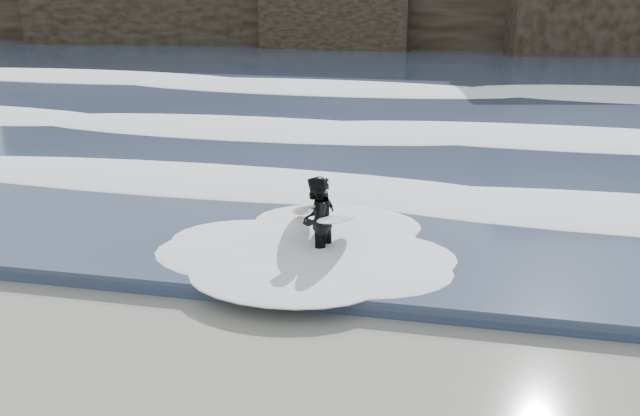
# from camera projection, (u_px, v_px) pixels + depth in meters

# --- Properties ---
(sea) EXTENTS (90.00, 52.00, 0.30)m
(sea) POSITION_uv_depth(u_px,v_px,m) (444.00, 80.00, 35.68)
(sea) COLOR #2D3853
(sea) RESTS_ON ground
(foam_near) EXTENTS (60.00, 3.20, 0.20)m
(foam_near) POSITION_uv_depth(u_px,v_px,m) (401.00, 189.00, 17.07)
(foam_near) COLOR white
(foam_near) RESTS_ON sea
(foam_mid) EXTENTS (60.00, 4.00, 0.24)m
(foam_mid) POSITION_uv_depth(u_px,v_px,m) (423.00, 128.00, 23.55)
(foam_mid) COLOR white
(foam_mid) RESTS_ON sea
(foam_far) EXTENTS (60.00, 4.80, 0.30)m
(foam_far) POSITION_uv_depth(u_px,v_px,m) (439.00, 86.00, 31.88)
(foam_far) COLOR white
(foam_far) RESTS_ON sea
(surfer_left) EXTENTS (1.21, 2.12, 1.54)m
(surfer_left) POSITION_uv_depth(u_px,v_px,m) (318.00, 213.00, 14.23)
(surfer_left) COLOR black
(surfer_left) RESTS_ON ground
(surfer_right) EXTENTS (1.19, 1.96, 1.72)m
(surfer_right) POSITION_uv_depth(u_px,v_px,m) (318.00, 220.00, 13.55)
(surfer_right) COLOR black
(surfer_right) RESTS_ON ground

